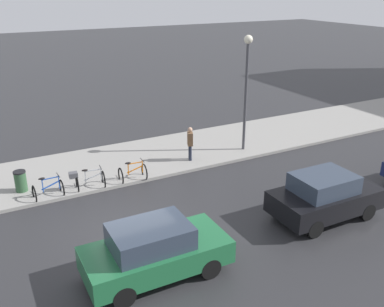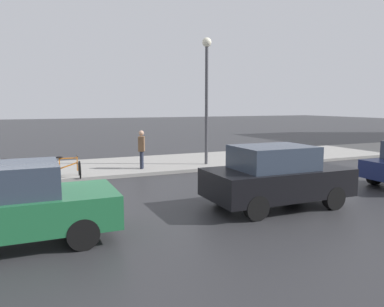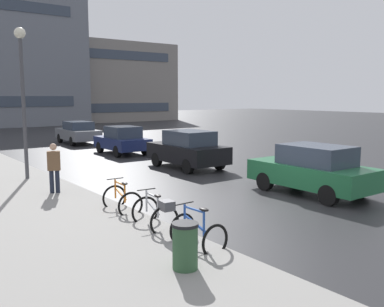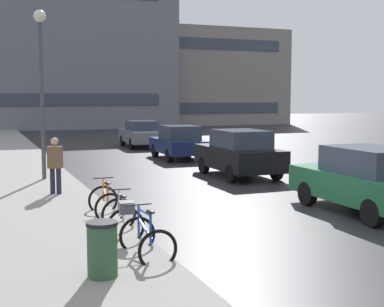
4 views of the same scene
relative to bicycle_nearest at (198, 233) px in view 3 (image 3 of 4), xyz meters
name	(u,v)px [view 3 (image 3 of 4)]	position (x,y,z in m)	size (l,w,h in m)	color
ground_plane	(263,205)	(3.96, 1.84, -0.40)	(140.00, 140.00, 0.00)	#28282B
bicycle_nearest	(198,233)	(0.00, 0.00, 0.00)	(0.76, 1.15, 0.98)	black
bicycle_second	(157,213)	(-0.03, 1.55, 0.10)	(0.88, 1.44, 0.97)	black
bicycle_third	(122,200)	(0.07, 3.50, 0.01)	(0.80, 1.15, 0.95)	black
car_green	(313,170)	(6.33, 1.82, 0.44)	(1.96, 4.23, 1.66)	#1E6038
car_black	(188,149)	(6.15, 8.54, 0.46)	(2.01, 4.02, 1.72)	black
car_navy	(122,140)	(6.08, 14.65, 0.39)	(2.04, 3.84, 1.58)	navy
car_grey	(78,132)	(6.16, 21.16, 0.39)	(2.09, 4.26, 1.54)	slate
pedestrian	(54,167)	(-0.68, 6.68, 0.60)	(0.46, 0.38, 1.76)	#1E2333
streetlamp	(22,81)	(-0.66, 9.73, 3.44)	(0.41, 0.41, 5.77)	#424247
trash_bin	(185,249)	(-0.99, -0.87, 0.11)	(0.49, 0.49, 1.00)	#2D5133
building_facade_side	(103,82)	(19.73, 45.11, 4.62)	(17.81, 8.87, 10.03)	gray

